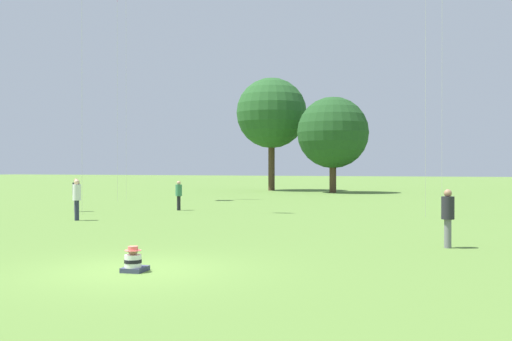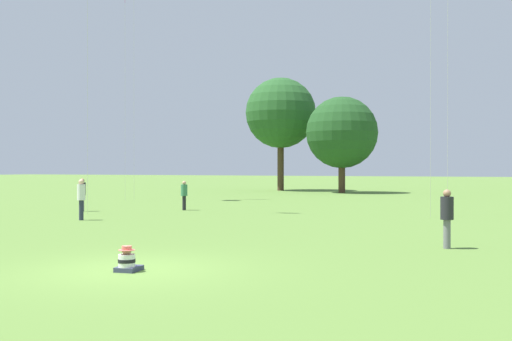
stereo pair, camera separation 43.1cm
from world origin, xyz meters
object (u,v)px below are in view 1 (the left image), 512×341
object	(u,v)px
person_standing_2	(179,193)
person_standing_3	(76,192)
person_standing_0	(448,213)
distant_tree_2	(333,133)
seated_toddler	(134,262)
distant_tree_1	(272,113)
person_standing_4	(77,196)

from	to	relation	value
person_standing_2	person_standing_3	distance (m)	5.15
person_standing_0	distant_tree_2	bearing A→B (deg)	-51.31
person_standing_0	person_standing_2	world-z (taller)	person_standing_0
person_standing_0	distant_tree_2	world-z (taller)	distant_tree_2
seated_toddler	person_standing_2	xyz separation A→B (m)	(-8.33, 16.50, 0.69)
person_standing_0	distant_tree_1	world-z (taller)	distant_tree_1
person_standing_0	distant_tree_1	xyz separation A→B (m)	(-19.49, 37.53, 6.60)
distant_tree_2	seated_toddler	bearing A→B (deg)	-80.72
person_standing_2	distant_tree_1	bearing A→B (deg)	114.18
person_standing_2	distant_tree_2	distance (m)	25.25
distant_tree_1	person_standing_0	bearing A→B (deg)	-62.56
distant_tree_1	distant_tree_2	xyz separation A→B (m)	(6.91, -2.72, -2.20)
person_standing_0	distant_tree_2	size ratio (longest dim) A/B	0.19
person_standing_0	person_standing_4	size ratio (longest dim) A/B	0.94
person_standing_2	distant_tree_2	bearing A→B (deg)	99.58
distant_tree_1	person_standing_4	bearing A→B (deg)	-82.74
seated_toddler	distant_tree_1	distance (m)	46.68
distant_tree_2	person_standing_0	bearing A→B (deg)	-70.12
seated_toddler	person_standing_4	world-z (taller)	person_standing_4
person_standing_4	seated_toddler	bearing A→B (deg)	32.91
person_standing_3	distant_tree_1	size ratio (longest dim) A/B	0.15
person_standing_0	distant_tree_1	distance (m)	42.80
person_standing_4	distant_tree_2	size ratio (longest dim) A/B	0.20
person_standing_3	person_standing_2	bearing A→B (deg)	72.53
person_standing_2	distant_tree_2	xyz separation A→B (m)	(1.58, 24.80, 4.45)
person_standing_4	distant_tree_1	world-z (taller)	distant_tree_1
person_standing_0	person_standing_2	bearing A→B (deg)	-16.43
person_standing_4	person_standing_0	bearing A→B (deg)	67.30
person_standing_3	person_standing_0	bearing A→B (deg)	18.80
seated_toddler	person_standing_4	bearing A→B (deg)	126.30
seated_toddler	distant_tree_1	size ratio (longest dim) A/B	0.06
seated_toddler	person_standing_2	distance (m)	18.50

